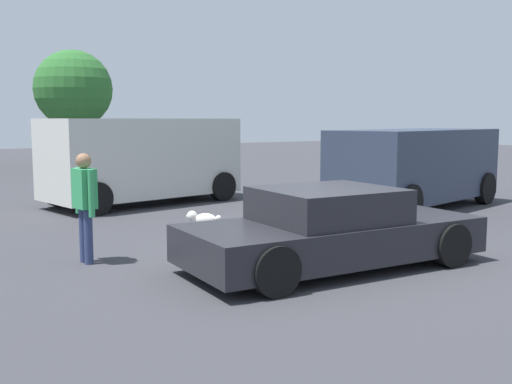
# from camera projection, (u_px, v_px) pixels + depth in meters

# --- Properties ---
(ground_plane) EXTENTS (80.00, 80.00, 0.00)m
(ground_plane) POSITION_uv_depth(u_px,v_px,m) (322.00, 264.00, 8.92)
(ground_plane) COLOR #38383D
(sedan_foreground) EXTENTS (4.52, 2.17, 1.16)m
(sedan_foreground) POSITION_uv_depth(u_px,v_px,m) (331.00, 230.00, 8.68)
(sedan_foreground) COLOR #232328
(sedan_foreground) RESTS_ON ground_plane
(dog) EXTENTS (0.54, 0.50, 0.43)m
(dog) POSITION_uv_depth(u_px,v_px,m) (203.00, 219.00, 11.32)
(dog) COLOR white
(dog) RESTS_ON ground_plane
(van_white) EXTENTS (5.12, 2.80, 2.16)m
(van_white) POSITION_uv_depth(u_px,v_px,m) (143.00, 158.00, 15.22)
(van_white) COLOR silver
(van_white) RESTS_ON ground_plane
(suv_dark) EXTENTS (5.27, 3.00, 1.90)m
(suv_dark) POSITION_uv_depth(u_px,v_px,m) (416.00, 165.00, 14.46)
(suv_dark) COLOR #2D384C
(suv_dark) RESTS_ON ground_plane
(pedestrian) EXTENTS (0.28, 0.57, 1.65)m
(pedestrian) POSITION_uv_depth(u_px,v_px,m) (85.00, 198.00, 8.87)
(pedestrian) COLOR navy
(pedestrian) RESTS_ON ground_plane
(tree_back_center) EXTENTS (3.34, 3.34, 5.12)m
(tree_back_center) POSITION_uv_depth(u_px,v_px,m) (73.00, 89.00, 25.92)
(tree_back_center) COLOR brown
(tree_back_center) RESTS_ON ground_plane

